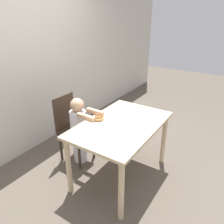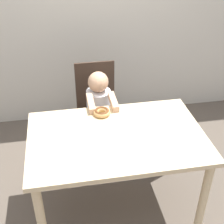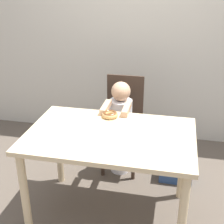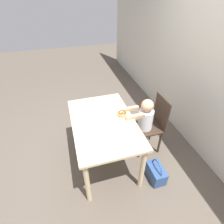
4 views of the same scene
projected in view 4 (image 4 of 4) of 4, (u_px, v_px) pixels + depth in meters
name	position (u px, v px, depth m)	size (l,w,h in m)	color
ground_plane	(105.00, 158.00, 2.72)	(12.00, 12.00, 0.00)	brown
wall_back	(211.00, 72.00, 2.31)	(8.00, 0.05, 2.50)	beige
dining_table	(104.00, 127.00, 2.33)	(1.24, 0.81, 0.75)	beige
chair	(151.00, 125.00, 2.64)	(0.37, 0.40, 0.93)	#38281E
child_figure	(144.00, 126.00, 2.60)	(0.23, 0.45, 0.94)	white
donut	(122.00, 113.00, 2.37)	(0.13, 0.13, 0.05)	tan
napkin	(106.00, 123.00, 2.24)	(0.23, 0.23, 0.00)	white
handbag	(156.00, 173.00, 2.39)	(0.31, 0.18, 0.33)	#2D4C84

